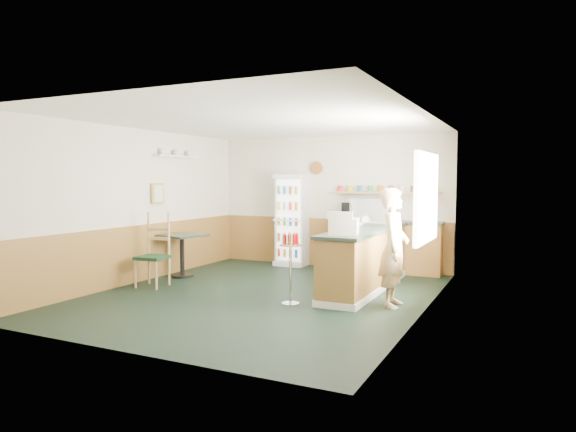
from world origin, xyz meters
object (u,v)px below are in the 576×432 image
Objects in this scene: shopkeeper at (394,248)px; cash_register at (344,227)px; display_case at (375,212)px; cafe_chair at (156,248)px; condiment_stand at (290,257)px; drinks_fridge at (292,220)px; cafe_table at (182,247)px.

cash_register is at bearing 94.60° from shopkeeper.
cafe_chair is at bearing -151.62° from display_case.
drinks_fridge is at bearing 114.82° from condiment_stand.
cash_register is 0.50× the size of cafe_table.
cafe_table is (-1.28, -2.07, -0.40)m from drinks_fridge.
display_case reaches higher than condiment_stand.
cash_register reaches higher than cafe_table.
cafe_table is at bearing 88.89° from cafe_chair.
drinks_fridge is 2.47m from cafe_table.
display_case is 1.92× the size of cash_register.
drinks_fridge is 3.44m from condiment_stand.
display_case is at bearing 20.77° from cafe_chair.
display_case is (2.12, -1.12, 0.28)m from drinks_fridge.
drinks_fridge is 2.41m from display_case.
condiment_stand is 2.64m from cafe_chair.
display_case is at bearing 15.57° from cafe_table.
display_case reaches higher than cafe_table.
cash_register is at bearing -52.26° from drinks_fridge.
shopkeeper reaches higher than cafe_chair.
cash_register is 0.25× the size of shopkeeper.
cafe_table is 0.68× the size of cafe_chair.
drinks_fridge is 1.14× the size of shopkeeper.
cafe_table is at bearing -164.43° from display_case.
shopkeeper is (0.70, -1.48, -0.40)m from display_case.
shopkeeper is at bearing -42.77° from drinks_fridge.
shopkeeper is at bearing -64.71° from display_case.
display_case is 1.69m from shopkeeper.
drinks_fridge is at bearing 152.04° from display_case.
cash_register is at bearing -90.00° from display_case.
shopkeeper reaches higher than cafe_table.
display_case is at bearing -27.96° from drinks_fridge.
drinks_fridge reaches higher than cafe_chair.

